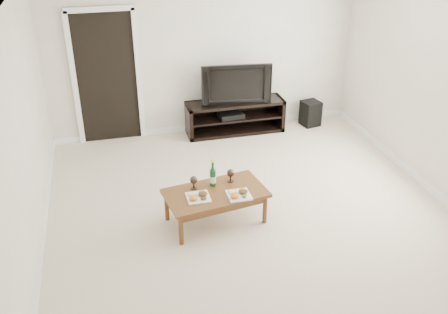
% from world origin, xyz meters
% --- Properties ---
extents(floor, '(5.50, 5.50, 0.00)m').
position_xyz_m(floor, '(0.00, 0.00, 0.00)').
color(floor, beige).
rests_on(floor, ground).
extents(back_wall, '(5.00, 0.04, 2.60)m').
position_xyz_m(back_wall, '(0.00, 2.77, 1.30)').
color(back_wall, beige).
rests_on(back_wall, ground).
extents(ceiling, '(5.00, 5.50, 0.04)m').
position_xyz_m(ceiling, '(0.00, 0.00, 2.62)').
color(ceiling, white).
rests_on(ceiling, back_wall).
extents(doorway, '(0.90, 0.02, 2.05)m').
position_xyz_m(doorway, '(-1.55, 2.73, 1.02)').
color(doorway, black).
rests_on(doorway, ground).
extents(media_console, '(1.62, 0.45, 0.55)m').
position_xyz_m(media_console, '(0.45, 2.50, 0.28)').
color(media_console, black).
rests_on(media_console, ground).
extents(television, '(1.14, 0.27, 0.65)m').
position_xyz_m(television, '(0.45, 2.50, 0.88)').
color(television, black).
rests_on(television, media_console).
extents(av_receiver, '(0.42, 0.33, 0.08)m').
position_xyz_m(av_receiver, '(0.37, 2.48, 0.33)').
color(av_receiver, black).
rests_on(av_receiver, media_console).
extents(subwoofer, '(0.34, 0.34, 0.43)m').
position_xyz_m(subwoofer, '(1.79, 2.46, 0.22)').
color(subwoofer, black).
rests_on(subwoofer, ground).
extents(coffee_table, '(1.28, 0.83, 0.42)m').
position_xyz_m(coffee_table, '(-0.47, 0.05, 0.21)').
color(coffee_table, brown).
rests_on(coffee_table, ground).
extents(plate_left, '(0.27, 0.27, 0.07)m').
position_xyz_m(plate_left, '(-0.70, -0.04, 0.45)').
color(plate_left, white).
rests_on(plate_left, coffee_table).
extents(plate_right, '(0.27, 0.27, 0.07)m').
position_xyz_m(plate_right, '(-0.22, -0.11, 0.45)').
color(plate_right, white).
rests_on(plate_right, coffee_table).
extents(wine_bottle, '(0.07, 0.07, 0.35)m').
position_xyz_m(wine_bottle, '(-0.46, 0.20, 0.59)').
color(wine_bottle, '#103C1F').
rests_on(wine_bottle, coffee_table).
extents(goblet_left, '(0.09, 0.09, 0.17)m').
position_xyz_m(goblet_left, '(-0.70, 0.18, 0.51)').
color(goblet_left, '#36271D').
rests_on(goblet_left, coffee_table).
extents(goblet_right, '(0.09, 0.09, 0.17)m').
position_xyz_m(goblet_right, '(-0.23, 0.23, 0.51)').
color(goblet_right, '#36271D').
rests_on(goblet_right, coffee_table).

